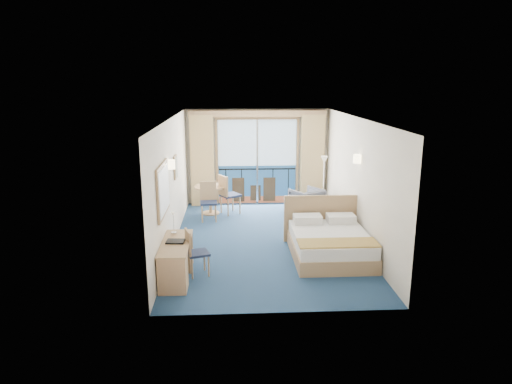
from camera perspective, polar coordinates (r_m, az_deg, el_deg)
name	(u,v)px	position (r m, az deg, el deg)	size (l,w,h in m)	color
floor	(265,240)	(10.21, 1.18, -6.07)	(6.50, 6.50, 0.00)	navy
room_walls	(266,162)	(9.75, 1.23, 3.80)	(4.04, 6.54, 2.72)	white
balcony_door	(257,164)	(13.03, 0.13, 3.51)	(2.36, 0.03, 2.52)	navy
curtain_left	(202,161)	(12.86, -6.73, 3.88)	(0.65, 0.22, 2.55)	tan
curtain_right	(312,160)	(13.04, 7.03, 4.00)	(0.65, 0.22, 2.55)	tan
pelmet	(258,113)	(12.73, 0.19, 9.79)	(3.80, 0.25, 0.18)	tan
mirror	(163,190)	(8.40, -11.53, 0.28)	(0.05, 1.25, 0.95)	tan
wall_print	(176,167)	(10.28, -10.01, 3.10)	(0.04, 0.42, 0.52)	tan
sconce_left	(171,164)	(9.20, -10.63, 3.41)	(0.18, 0.18, 0.18)	beige
sconce_right	(357,159)	(9.93, 12.56, 4.07)	(0.18, 0.18, 0.18)	beige
bed	(330,242)	(9.37, 9.18, -6.23)	(1.65, 1.96, 1.04)	tan
nightstand	(341,222)	(10.77, 10.52, -3.75)	(0.41, 0.39, 0.53)	tan
phone	(343,210)	(10.67, 10.78, -2.20)	(0.18, 0.14, 0.08)	silver
armchair	(307,201)	(12.21, 6.36, -1.13)	(0.73, 0.75, 0.68)	#444A53
floor_lamp	(324,170)	(12.23, 8.50, 2.75)	(0.21, 0.21, 1.53)	silver
desk	(174,267)	(8.00, -10.26, -9.21)	(0.50, 1.45, 0.68)	tan
desk_chair	(194,250)	(8.38, -7.78, -7.18)	(0.48, 0.47, 0.87)	#1C2542
folder	(176,241)	(8.25, -10.03, -6.10)	(0.32, 0.24, 0.03)	black
desk_lamp	(173,218)	(8.59, -10.29, -3.22)	(0.11, 0.11, 0.42)	silver
round_table	(210,193)	(12.13, -5.74, -0.09)	(0.84, 0.84, 0.76)	tan
table_chair_a	(227,192)	(12.05, -3.61, -0.04)	(0.63, 0.62, 1.05)	#1C2542
table_chair_b	(208,199)	(11.61, -5.97, -0.84)	(0.45, 0.46, 0.98)	#1C2542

